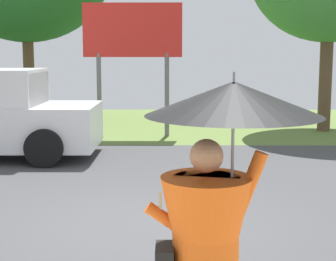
% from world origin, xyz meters
% --- Properties ---
extents(ground_plane, '(40.00, 22.00, 0.20)m').
position_xyz_m(ground_plane, '(0.00, 2.95, -0.05)').
color(ground_plane, '#424244').
extents(monk_pedestrian, '(1.14, 1.14, 2.13)m').
position_xyz_m(monk_pedestrian, '(0.60, -3.43, 1.16)').
color(monk_pedestrian, '#E55B19').
rests_on(monk_pedestrian, ground_plane).
extents(roadside_billboard, '(2.60, 0.12, 3.50)m').
position_xyz_m(roadside_billboard, '(-0.69, 7.45, 2.55)').
color(roadside_billboard, slate).
rests_on(roadside_billboard, ground_plane).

